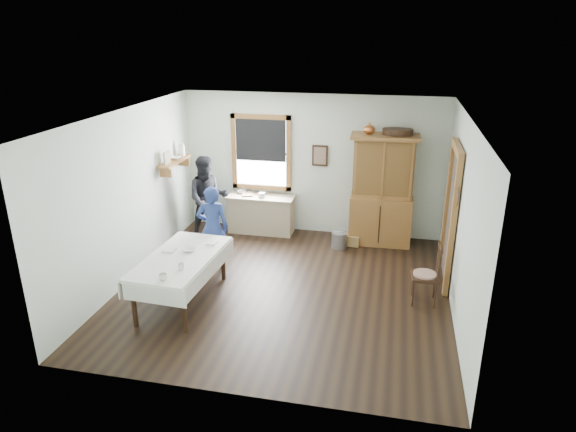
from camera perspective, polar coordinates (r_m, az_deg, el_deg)
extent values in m
cube|color=black|center=(8.09, -0.41, -8.07)|extent=(5.00, 5.00, 0.01)
cube|color=silver|center=(7.21, -0.47, 11.07)|extent=(5.00, 5.00, 0.01)
cube|color=silver|center=(9.89, 2.71, 5.68)|extent=(5.00, 0.01, 2.70)
cube|color=silver|center=(5.33, -6.30, -7.87)|extent=(5.00, 0.01, 2.70)
cube|color=silver|center=(8.42, -17.30, 2.09)|extent=(0.01, 5.00, 2.70)
cube|color=silver|center=(7.45, 18.70, -0.45)|extent=(0.01, 5.00, 2.70)
cube|color=white|center=(10.04, -2.97, 7.06)|extent=(1.00, 0.02, 1.30)
cube|color=olive|center=(9.87, -3.08, 10.96)|extent=(1.18, 0.06, 0.09)
cube|color=olive|center=(10.20, -2.93, 3.23)|extent=(1.18, 0.06, 0.09)
cube|color=olive|center=(10.16, -6.00, 7.15)|extent=(0.09, 0.06, 1.48)
cube|color=olive|center=(9.89, 0.07, 6.89)|extent=(0.09, 0.06, 1.48)
cube|color=black|center=(9.94, -3.06, 8.40)|extent=(0.98, 0.03, 0.80)
cube|color=#443A30|center=(8.34, 17.71, -0.32)|extent=(0.03, 0.90, 2.10)
cube|color=olive|center=(7.86, 17.78, -1.60)|extent=(0.08, 0.12, 2.10)
cube|color=olive|center=(8.81, 17.25, 0.84)|extent=(0.08, 0.12, 2.10)
cube|color=olive|center=(8.03, 18.34, 7.12)|extent=(0.08, 1.14, 0.12)
cube|color=olive|center=(9.59, -12.48, 5.97)|extent=(0.24, 1.00, 0.04)
cube|color=olive|center=(9.26, -13.43, 4.75)|extent=(0.22, 0.03, 0.18)
cube|color=olive|center=(9.97, -11.51, 5.99)|extent=(0.22, 0.03, 0.18)
cube|color=tan|center=(9.29, -13.29, 6.28)|extent=(0.03, 0.22, 0.24)
cylinder|color=white|center=(9.87, -11.72, 7.21)|extent=(0.12, 0.12, 0.22)
cube|color=black|center=(9.78, 3.56, 6.70)|extent=(0.30, 0.04, 0.40)
torus|color=black|center=(7.61, 18.42, 2.97)|extent=(0.01, 0.27, 0.27)
cube|color=tan|center=(10.12, -3.01, 0.22)|extent=(1.31, 0.50, 0.75)
cube|color=olive|center=(9.54, 10.39, 2.79)|extent=(1.23, 0.62, 2.06)
cube|color=white|center=(7.77, -11.68, -6.85)|extent=(1.05, 1.86, 0.72)
cube|color=black|center=(7.79, 15.03, -6.20)|extent=(0.45, 0.45, 0.93)
cube|color=#919399|center=(9.51, 5.72, -2.68)|extent=(0.32, 0.32, 0.30)
cube|color=olive|center=(9.69, 6.98, -2.60)|extent=(0.36, 0.27, 0.20)
imported|color=navy|center=(8.62, -8.35, -1.61)|extent=(0.55, 0.43, 1.33)
imported|color=black|center=(9.83, -8.86, 1.66)|extent=(0.88, 0.80, 1.49)
imported|color=white|center=(6.98, -13.72, -6.58)|extent=(0.14, 0.14, 0.09)
imported|color=white|center=(7.20, -11.80, -5.51)|extent=(0.10, 0.10, 0.09)
imported|color=white|center=(7.75, -10.94, -3.68)|extent=(0.21, 0.21, 0.05)
imported|color=#7D6653|center=(10.09, -5.15, 2.42)|extent=(0.25, 0.29, 0.02)
imported|color=white|center=(10.19, -5.17, 2.68)|extent=(0.23, 0.23, 0.06)
imported|color=white|center=(9.62, -12.38, 6.32)|extent=(0.22, 0.22, 0.05)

